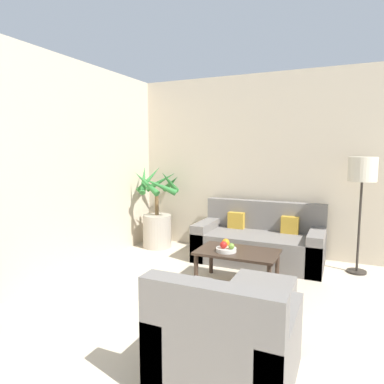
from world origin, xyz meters
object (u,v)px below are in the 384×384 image
(fruit_bowl, at_px, (226,250))
(potted_palm, at_px, (157,218))
(sofa_loveseat, at_px, (259,242))
(coffee_table, at_px, (237,255))
(floor_lamp, at_px, (362,175))
(apple_red, at_px, (224,245))
(apple_green, at_px, (231,246))
(orange_fruit, at_px, (226,242))
(ottoman, at_px, (262,303))
(armchair, at_px, (227,344))

(fruit_bowl, bearing_deg, potted_palm, 144.97)
(sofa_loveseat, relative_size, coffee_table, 1.88)
(floor_lamp, relative_size, apple_red, 17.88)
(fruit_bowl, bearing_deg, sofa_loveseat, 82.13)
(fruit_bowl, bearing_deg, apple_green, -21.91)
(coffee_table, height_order, orange_fruit, orange_fruit)
(sofa_loveseat, bearing_deg, ottoman, -76.08)
(apple_red, bearing_deg, sofa_loveseat, 81.29)
(fruit_bowl, height_order, armchair, armchair)
(coffee_table, bearing_deg, sofa_loveseat, 87.99)
(sofa_loveseat, xyz_separation_m, ottoman, (0.43, -1.74, -0.08))
(coffee_table, relative_size, fruit_bowl, 3.96)
(armchair, bearing_deg, fruit_bowl, 108.70)
(fruit_bowl, bearing_deg, coffee_table, 36.47)
(fruit_bowl, height_order, ottoman, fruit_bowl)
(sofa_loveseat, bearing_deg, apple_green, -93.92)
(apple_red, distance_m, ottoman, 0.94)
(orange_fruit, bearing_deg, coffee_table, 8.51)
(potted_palm, distance_m, apple_green, 1.95)
(armchair, bearing_deg, sofa_loveseat, 98.49)
(fruit_bowl, height_order, apple_green, apple_green)
(sofa_loveseat, distance_m, floor_lamp, 1.60)
(coffee_table, relative_size, ottoman, 1.70)
(fruit_bowl, xyz_separation_m, armchair, (0.53, -1.58, -0.16))
(orange_fruit, height_order, ottoman, orange_fruit)
(floor_lamp, height_order, apple_red, floor_lamp)
(floor_lamp, distance_m, apple_red, 1.98)
(ottoman, bearing_deg, apple_red, 131.87)
(potted_palm, xyz_separation_m, apple_red, (1.52, -1.11, 0.02))
(apple_red, bearing_deg, armchair, -70.20)
(apple_red, height_order, orange_fruit, orange_fruit)
(apple_red, relative_size, armchair, 0.09)
(potted_palm, bearing_deg, sofa_loveseat, -1.37)
(fruit_bowl, bearing_deg, orange_fruit, 114.44)
(fruit_bowl, distance_m, ottoman, 0.94)
(apple_red, bearing_deg, ottoman, -48.13)
(floor_lamp, xyz_separation_m, apple_red, (-1.42, -1.14, -0.77))
(potted_palm, bearing_deg, floor_lamp, 0.45)
(orange_fruit, bearing_deg, armchair, -71.08)
(sofa_loveseat, height_order, orange_fruit, sofa_loveseat)
(armchair, xyz_separation_m, ottoman, (0.04, 0.88, -0.07))
(armchair, height_order, ottoman, armchair)
(ottoman, bearing_deg, orange_fruit, 128.36)
(apple_green, distance_m, armchair, 1.63)
(apple_green, bearing_deg, orange_fruit, 137.75)
(floor_lamp, distance_m, apple_green, 1.91)
(fruit_bowl, xyz_separation_m, apple_green, (0.07, -0.03, 0.06))
(floor_lamp, height_order, fruit_bowl, floor_lamp)
(potted_palm, relative_size, armchair, 1.53)
(coffee_table, height_order, apple_green, apple_green)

